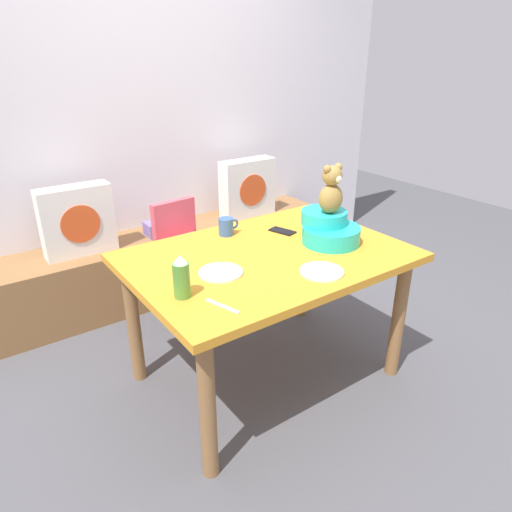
# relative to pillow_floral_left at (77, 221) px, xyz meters

# --- Properties ---
(ground_plane) EXTENTS (8.00, 8.00, 0.00)m
(ground_plane) POSITION_rel_pillow_floral_left_xyz_m (0.59, -1.21, -0.68)
(ground_plane) COLOR #4C4C51
(back_wall) EXTENTS (4.40, 0.10, 2.60)m
(back_wall) POSITION_rel_pillow_floral_left_xyz_m (0.59, 0.29, 0.62)
(back_wall) COLOR silver
(back_wall) RESTS_ON ground_plane
(window_bench) EXTENTS (2.60, 0.44, 0.46)m
(window_bench) POSITION_rel_pillow_floral_left_xyz_m (0.59, 0.02, -0.45)
(window_bench) COLOR olive
(window_bench) RESTS_ON ground_plane
(pillow_floral_left) EXTENTS (0.44, 0.15, 0.44)m
(pillow_floral_left) POSITION_rel_pillow_floral_left_xyz_m (0.00, 0.00, 0.00)
(pillow_floral_left) COLOR white
(pillow_floral_left) RESTS_ON window_bench
(pillow_floral_right) EXTENTS (0.44, 0.15, 0.44)m
(pillow_floral_right) POSITION_rel_pillow_floral_left_xyz_m (1.30, 0.00, 0.00)
(pillow_floral_right) COLOR white
(pillow_floral_right) RESTS_ON window_bench
(book_stack) EXTENTS (0.20, 0.14, 0.09)m
(book_stack) POSITION_rel_pillow_floral_left_xyz_m (0.55, 0.02, -0.17)
(book_stack) COLOR #7565B0
(book_stack) RESTS_ON window_bench
(dining_table) EXTENTS (1.35, 0.96, 0.74)m
(dining_table) POSITION_rel_pillow_floral_left_xyz_m (0.59, -1.21, -0.04)
(dining_table) COLOR orange
(dining_table) RESTS_ON ground_plane
(highchair) EXTENTS (0.35, 0.47, 0.79)m
(highchair) POSITION_rel_pillow_floral_left_xyz_m (0.54, -0.42, -0.16)
(highchair) COLOR #D84C59
(highchair) RESTS_ON ground_plane
(infant_seat_teal) EXTENTS (0.30, 0.33, 0.16)m
(infant_seat_teal) POSITION_rel_pillow_floral_left_xyz_m (0.94, -1.27, 0.13)
(infant_seat_teal) COLOR #20B7B1
(infant_seat_teal) RESTS_ON dining_table
(teddy_bear) EXTENTS (0.13, 0.12, 0.25)m
(teddy_bear) POSITION_rel_pillow_floral_left_xyz_m (0.94, -1.27, 0.34)
(teddy_bear) COLOR olive
(teddy_bear) RESTS_ON infant_seat_teal
(ketchup_bottle) EXTENTS (0.07, 0.07, 0.18)m
(ketchup_bottle) POSITION_rel_pillow_floral_left_xyz_m (0.05, -1.36, 0.15)
(ketchup_bottle) COLOR #4C8C33
(ketchup_bottle) RESTS_ON dining_table
(coffee_mug) EXTENTS (0.12, 0.08, 0.09)m
(coffee_mug) POSITION_rel_pillow_floral_left_xyz_m (0.56, -0.88, 0.11)
(coffee_mug) COLOR #335999
(coffee_mug) RESTS_ON dining_table
(dinner_plate_near) EXTENTS (0.20, 0.20, 0.01)m
(dinner_plate_near) POSITION_rel_pillow_floral_left_xyz_m (0.28, -1.26, 0.07)
(dinner_plate_near) COLOR white
(dinner_plate_near) RESTS_ON dining_table
(dinner_plate_far) EXTENTS (0.20, 0.20, 0.01)m
(dinner_plate_far) POSITION_rel_pillow_floral_left_xyz_m (0.66, -1.52, 0.07)
(dinner_plate_far) COLOR white
(dinner_plate_far) RESTS_ON dining_table
(cell_phone) EXTENTS (0.11, 0.16, 0.01)m
(cell_phone) POSITION_rel_pillow_floral_left_xyz_m (0.83, -1.02, 0.06)
(cell_phone) COLOR black
(cell_phone) RESTS_ON dining_table
(table_fork) EXTENTS (0.06, 0.17, 0.01)m
(table_fork) POSITION_rel_pillow_floral_left_xyz_m (0.14, -1.52, 0.06)
(table_fork) COLOR silver
(table_fork) RESTS_ON dining_table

